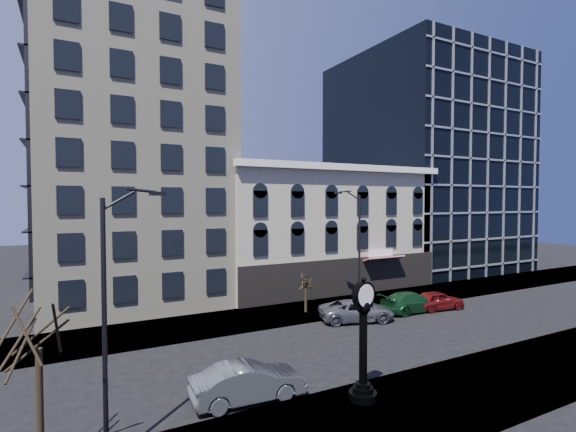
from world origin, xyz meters
TOP-DOWN VIEW (x-y plane):
  - ground at (0.00, 0.00)m, footprint 160.00×160.00m
  - sidewalk_far at (0.00, 8.00)m, footprint 160.00×6.00m
  - sidewalk_near at (0.00, -8.00)m, footprint 160.00×6.00m
  - cream_tower at (-6.11, 18.88)m, footprint 15.90×15.40m
  - victorian_row at (12.00, 15.89)m, footprint 22.60×11.19m
  - glass_office at (32.00, 20.91)m, footprint 20.00×20.15m
  - street_clock at (0.23, -6.55)m, footprint 1.25×1.25m
  - street_lamp_near at (-9.62, -5.87)m, footprint 2.45×0.73m
  - street_lamp_far at (9.42, 6.80)m, footprint 2.54×0.87m
  - bare_tree_near at (-12.19, -6.63)m, footprint 4.13×4.13m
  - bare_tree_far at (5.45, 7.47)m, footprint 2.21×2.21m
  - car_near_b at (-4.27, -4.03)m, footprint 5.25×2.09m
  - car_far_a at (7.74, 3.81)m, footprint 6.14×4.19m
  - car_far_b at (13.28, 3.83)m, footprint 5.63×2.36m
  - car_far_c at (15.69, 3.35)m, footprint 4.79×2.40m

SIDE VIEW (x-z plane):
  - ground at x=0.00m, z-range 0.00..0.00m
  - sidewalk_far at x=0.00m, z-range 0.00..0.12m
  - sidewalk_near at x=0.00m, z-range 0.00..0.12m
  - car_far_a at x=7.74m, z-range 0.00..1.56m
  - car_far_c at x=15.69m, z-range 0.00..1.57m
  - car_far_b at x=13.28m, z-range 0.00..1.62m
  - car_near_b at x=-4.27m, z-range 0.00..1.70m
  - street_clock at x=0.23m, z-range -0.14..5.38m
  - bare_tree_far at x=5.45m, z-range 1.07..4.86m
  - bare_tree_near at x=-12.19m, z-range 1.94..9.03m
  - victorian_row at x=12.00m, z-range -0.25..12.25m
  - street_lamp_near at x=-9.62m, z-range 2.55..12.08m
  - street_lamp_far at x=9.42m, z-range 2.66..12.63m
  - glass_office at x=32.00m, z-range 0.00..28.00m
  - cream_tower at x=-6.11m, z-range -1.93..40.57m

